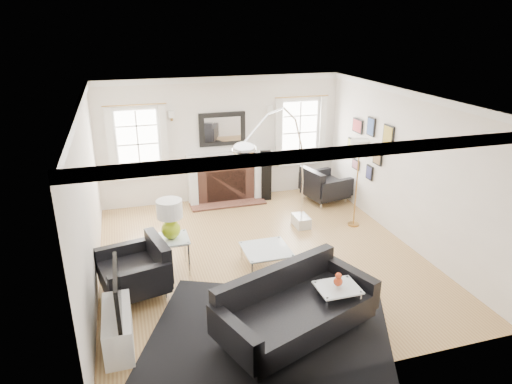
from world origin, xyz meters
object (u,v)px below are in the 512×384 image
object	(u,v)px
armchair_left	(138,271)
coffee_table	(266,250)
armchair_right	(323,186)
gourd_lamp	(170,217)
fireplace	(225,178)
arc_floor_lamp	(277,173)
sofa	(293,308)

from	to	relation	value
armchair_left	coffee_table	distance (m)	2.12
armchair_right	gourd_lamp	bearing A→B (deg)	-149.73
fireplace	arc_floor_lamp	world-z (taller)	arc_floor_lamp
armchair_right	fireplace	bearing A→B (deg)	162.52
armchair_left	arc_floor_lamp	size ratio (longest dim) A/B	0.46
coffee_table	gourd_lamp	bearing A→B (deg)	168.05
fireplace	gourd_lamp	distance (m)	3.25
coffee_table	fireplace	bearing A→B (deg)	89.57
arc_floor_lamp	armchair_left	bearing A→B (deg)	-160.59
armchair_right	coffee_table	world-z (taller)	armchair_right
armchair_right	arc_floor_lamp	bearing A→B (deg)	-134.45
armchair_right	coffee_table	distance (m)	3.28
fireplace	armchair_left	bearing A→B (deg)	-122.50
sofa	gourd_lamp	size ratio (longest dim) A/B	3.55
fireplace	gourd_lamp	xyz separation A→B (m)	(-1.55, -2.82, 0.44)
fireplace	arc_floor_lamp	size ratio (longest dim) A/B	0.64
sofa	armchair_right	bearing A→B (deg)	60.92
armchair_left	gourd_lamp	bearing A→B (deg)	41.83
sofa	arc_floor_lamp	size ratio (longest dim) A/B	0.89
armchair_left	coffee_table	xyz separation A→B (m)	(2.11, 0.20, -0.08)
gourd_lamp	arc_floor_lamp	distance (m)	2.01
armchair_left	gourd_lamp	distance (m)	0.99
fireplace	coffee_table	bearing A→B (deg)	-90.43
sofa	armchair_right	world-z (taller)	sofa
armchair_right	arc_floor_lamp	size ratio (longest dim) A/B	0.42
sofa	coffee_table	bearing A→B (deg)	83.70
armchair_right	sofa	bearing A→B (deg)	-119.08
armchair_left	coffee_table	bearing A→B (deg)	5.43
fireplace	coffee_table	world-z (taller)	fireplace
sofa	coffee_table	size ratio (longest dim) A/B	3.08
armchair_left	arc_floor_lamp	world-z (taller)	arc_floor_lamp
sofa	arc_floor_lamp	world-z (taller)	arc_floor_lamp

